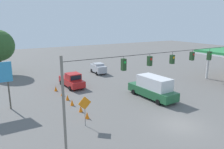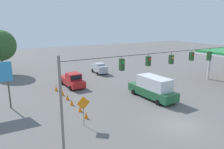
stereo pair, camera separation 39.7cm
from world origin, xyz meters
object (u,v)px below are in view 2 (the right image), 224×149
(pickup_truck_red_withflow_far, at_px, (72,80))
(traffic_cone_third, at_px, (72,102))
(box_truck_green_crossing_near, at_px, (153,88))
(sedan_silver_oncoming_deep, at_px, (99,68))
(overhead_signal_span, at_px, (170,72))
(traffic_cone_farthest, at_px, (56,88))
(traffic_cone_fourth, at_px, (67,97))
(work_zone_sign, at_px, (83,105))
(traffic_cone_nearest, at_px, (86,115))
(tree_horizon_right, at_px, (0,45))
(traffic_cone_second, at_px, (80,108))
(traffic_cone_fifth, at_px, (63,93))

(pickup_truck_red_withflow_far, bearing_deg, traffic_cone_third, 69.39)
(box_truck_green_crossing_near, bearing_deg, sedan_silver_oncoming_deep, -91.47)
(overhead_signal_span, xyz_separation_m, traffic_cone_third, (6.78, -8.26, -4.39))
(traffic_cone_third, bearing_deg, traffic_cone_farthest, -89.72)
(box_truck_green_crossing_near, height_order, sedan_silver_oncoming_deep, box_truck_green_crossing_near)
(pickup_truck_red_withflow_far, xyz_separation_m, traffic_cone_fourth, (2.51, 5.08, -0.62))
(traffic_cone_third, xyz_separation_m, work_zone_sign, (0.74, 5.39, 1.63))
(pickup_truck_red_withflow_far, distance_m, traffic_cone_nearest, 11.40)
(work_zone_sign, height_order, tree_horizon_right, tree_horizon_right)
(traffic_cone_second, height_order, traffic_cone_third, same)
(traffic_cone_second, relative_size, traffic_cone_farthest, 1.00)
(overhead_signal_span, height_order, tree_horizon_right, tree_horizon_right)
(traffic_cone_fourth, bearing_deg, traffic_cone_nearest, 89.06)
(sedan_silver_oncoming_deep, distance_m, traffic_cone_nearest, 19.63)
(overhead_signal_span, bearing_deg, box_truck_green_crossing_near, -116.79)
(traffic_cone_second, distance_m, tree_horizon_right, 24.71)
(box_truck_green_crossing_near, relative_size, pickup_truck_red_withflow_far, 1.27)
(sedan_silver_oncoming_deep, height_order, traffic_cone_farthest, sedan_silver_oncoming_deep)
(box_truck_green_crossing_near, bearing_deg, traffic_cone_second, -3.25)
(overhead_signal_span, bearing_deg, traffic_cone_third, -50.63)
(traffic_cone_nearest, height_order, traffic_cone_fifth, same)
(traffic_cone_nearest, bearing_deg, work_zone_sign, 59.73)
(sedan_silver_oncoming_deep, relative_size, traffic_cone_fourth, 5.93)
(traffic_cone_third, distance_m, traffic_cone_fourth, 1.96)
(sedan_silver_oncoming_deep, distance_m, traffic_cone_third, 16.30)
(overhead_signal_span, xyz_separation_m, work_zone_sign, (7.52, -2.87, -2.75))
(traffic_cone_fifth, height_order, traffic_cone_farthest, same)
(sedan_silver_oncoming_deep, xyz_separation_m, traffic_cone_third, (9.97, 12.88, -0.63))
(traffic_cone_nearest, xyz_separation_m, traffic_cone_fifth, (-0.10, -7.92, 0.00))
(pickup_truck_red_withflow_far, distance_m, traffic_cone_third, 7.54)
(tree_horizon_right, bearing_deg, pickup_truck_red_withflow_far, 119.98)
(box_truck_green_crossing_near, xyz_separation_m, sedan_silver_oncoming_deep, (-0.40, -15.61, -0.39))
(sedan_silver_oncoming_deep, relative_size, traffic_cone_fifth, 5.93)
(overhead_signal_span, bearing_deg, work_zone_sign, -20.90)
(traffic_cone_nearest, distance_m, traffic_cone_fifth, 7.92)
(box_truck_green_crossing_near, distance_m, work_zone_sign, 10.67)
(tree_horizon_right, bearing_deg, traffic_cone_fifth, 108.20)
(traffic_cone_nearest, bearing_deg, tree_horizon_right, -77.46)
(traffic_cone_fourth, bearing_deg, traffic_cone_fifth, -89.92)
(traffic_cone_nearest, xyz_separation_m, tree_horizon_right, (5.65, -25.38, 4.85))
(overhead_signal_span, relative_size, traffic_cone_fourth, 29.68)
(pickup_truck_red_withflow_far, distance_m, traffic_cone_second, 9.59)
(pickup_truck_red_withflow_far, height_order, traffic_cone_second, pickup_truck_red_withflow_far)
(box_truck_green_crossing_near, bearing_deg, traffic_cone_fourth, -26.44)
(sedan_silver_oncoming_deep, distance_m, tree_horizon_right, 18.22)
(sedan_silver_oncoming_deep, xyz_separation_m, traffic_cone_nearest, (9.93, 16.92, -0.63))
(traffic_cone_farthest, height_order, work_zone_sign, work_zone_sign)
(overhead_signal_span, distance_m, traffic_cone_nearest, 9.08)
(box_truck_green_crossing_near, distance_m, traffic_cone_fourth, 10.58)
(traffic_cone_second, distance_m, traffic_cone_farthest, 8.42)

